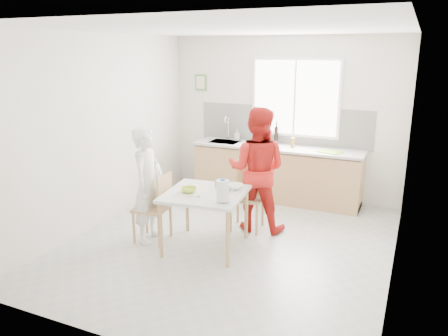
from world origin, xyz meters
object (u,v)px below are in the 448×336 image
at_px(milk_jug, 223,190).
at_px(wine_bottle_b, 276,135).
at_px(person_white, 148,185).
at_px(bowl_green, 189,190).
at_px(person_red, 257,170).
at_px(bowl_white, 234,187).
at_px(wine_bottle_a, 264,135).
at_px(chair_far, 248,192).
at_px(chair_left, 156,205).
at_px(dining_table, 205,198).

height_order(milk_jug, wine_bottle_b, wine_bottle_b).
relative_size(person_white, bowl_green, 7.82).
bearing_deg(person_red, bowl_white, 72.98).
xyz_separation_m(bowl_green, wine_bottle_a, (0.18, 2.33, 0.31)).
bearing_deg(chair_far, person_red, -7.39).
bearing_deg(wine_bottle_b, person_red, -81.97).
bearing_deg(bowl_white, person_white, -160.40).
relative_size(person_white, person_red, 0.88).
xyz_separation_m(person_white, person_red, (1.16, 0.95, 0.10)).
distance_m(chair_left, bowl_white, 1.05).
bearing_deg(wine_bottle_b, person_white, -110.92).
xyz_separation_m(chair_far, wine_bottle_b, (-0.09, 1.52, 0.55)).
distance_m(milk_jug, wine_bottle_b, 2.63).
xyz_separation_m(milk_jug, wine_bottle_a, (-0.37, 2.50, 0.19)).
bearing_deg(bowl_white, chair_far, 91.69).
distance_m(dining_table, bowl_green, 0.23).
bearing_deg(wine_bottle_b, bowl_white, -86.98).
bearing_deg(milk_jug, chair_left, 164.41).
height_order(bowl_white, wine_bottle_b, wine_bottle_b).
distance_m(chair_left, wine_bottle_b, 2.66).
distance_m(bowl_green, wine_bottle_b, 2.49).
bearing_deg(milk_jug, chair_far, 88.65).
height_order(bowl_green, wine_bottle_b, wine_bottle_b).
distance_m(chair_far, bowl_white, 0.63).
relative_size(person_red, bowl_green, 8.88).
height_order(chair_far, person_white, person_white).
relative_size(chair_left, chair_far, 0.96).
bearing_deg(bowl_white, wine_bottle_b, 93.02).
distance_m(dining_table, milk_jug, 0.48).
xyz_separation_m(bowl_white, wine_bottle_b, (-0.11, 2.09, 0.30)).
height_order(person_white, bowl_green, person_white).
xyz_separation_m(bowl_green, milk_jug, (0.55, -0.17, 0.11)).
bearing_deg(wine_bottle_b, bowl_green, -98.16).
relative_size(person_white, bowl_white, 6.63).
xyz_separation_m(chair_far, person_white, (-1.04, -0.95, 0.24)).
relative_size(chair_far, bowl_green, 4.85).
relative_size(chair_far, person_white, 0.62).
distance_m(chair_far, bowl_green, 1.06).
height_order(person_red, bowl_green, person_red).
relative_size(bowl_white, wine_bottle_b, 0.77).
distance_m(chair_left, person_red, 1.45).
xyz_separation_m(person_red, bowl_white, (-0.10, -0.57, -0.09)).
bearing_deg(dining_table, person_red, 66.43).
relative_size(dining_table, person_red, 0.62).
xyz_separation_m(person_white, wine_bottle_a, (0.77, 2.35, 0.32)).
xyz_separation_m(chair_far, bowl_green, (-0.44, -0.93, 0.25)).
bearing_deg(bowl_green, bowl_white, 37.65).
distance_m(person_white, wine_bottle_a, 2.50).
xyz_separation_m(chair_left, bowl_white, (0.95, 0.36, 0.27)).
relative_size(chair_left, bowl_white, 3.97).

